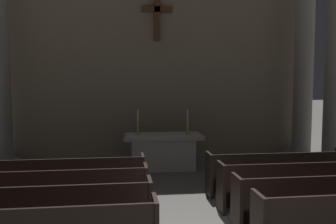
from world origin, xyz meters
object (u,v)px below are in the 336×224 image
Objects in this scene: pew_left_row_3 at (60,193)px; pew_right_row_2 at (325,200)px; candlestick_right at (187,126)px; pew_left_row_2 at (50,212)px; pew_left_row_4 at (68,179)px; pew_right_row_4 at (277,172)px; column_right_fourth at (304,49)px; pew_right_row_3 at (298,184)px; candlestick_left at (138,127)px; altar at (163,151)px.

pew_left_row_3 and pew_right_row_2 have the same top height.
pew_left_row_2 is at bearing -123.78° from candlestick_right.
pew_left_row_4 is at bearing 90.00° from pew_left_row_2.
column_right_fourth is (2.34, 3.45, 3.04)m from pew_right_row_4.
pew_right_row_3 is 4.64m from candlestick_left.
pew_right_row_4 is (0.00, 0.96, 0.00)m from pew_right_row_3.
pew_right_row_2 is at bearing -62.92° from altar.
pew_right_row_3 is 1.00× the size of pew_right_row_4.
pew_right_row_3 is (4.54, -0.96, 0.00)m from pew_left_row_4.
pew_right_row_2 is at bearing -113.57° from column_right_fourth.
pew_left_row_2 is at bearing -117.08° from altar.
pew_left_row_4 is (0.00, 0.96, 0.00)m from pew_left_row_3.
pew_left_row_4 is 1.00× the size of pew_right_row_2.
pew_right_row_2 is at bearing -22.86° from pew_left_row_4.
pew_left_row_3 and pew_right_row_4 have the same top height.
pew_left_row_4 and pew_right_row_2 have the same top height.
pew_right_row_4 is 4.63× the size of candlestick_right.
pew_left_row_2 is at bearing 180.00° from pew_right_row_2.
candlestick_right reaches higher than pew_left_row_4.
column_right_fourth is at bearing 37.96° from pew_left_row_2.
altar is (2.27, 4.44, 0.06)m from pew_left_row_2.
pew_right_row_2 is 0.44× the size of column_right_fourth.
altar reaches higher than pew_right_row_4.
candlestick_left is 1.00× the size of candlestick_right.
altar is 3.22× the size of candlestick_left.
pew_left_row_2 is at bearing -90.00° from pew_left_row_4.
pew_left_row_3 is 4.54m from pew_right_row_3.
pew_left_row_4 is 8.27m from column_right_fourth.
candlestick_right is (-3.91, -0.93, -2.29)m from column_right_fourth.
candlestick_left is (-0.70, -0.00, 0.69)m from altar.
pew_left_row_2 is at bearing -109.46° from candlestick_left.
pew_left_row_2 is 5.39m from candlestick_right.
pew_right_row_3 is 5.84m from column_right_fourth.
pew_left_row_3 is at bearing -168.10° from pew_right_row_4.
pew_left_row_3 is at bearing -147.33° from column_right_fourth.
pew_left_row_4 is at bearing 90.00° from pew_left_row_3.
candlestick_right reaches higher than altar.
pew_right_row_2 is (4.54, 0.00, 0.00)m from pew_left_row_2.
altar is (-2.27, 2.52, 0.06)m from pew_right_row_4.
pew_right_row_2 is 4.63× the size of candlestick_left.
candlestick_left is (1.57, 2.52, 0.75)m from pew_left_row_4.
pew_left_row_2 is 4.63× the size of candlestick_right.
column_right_fourth is (6.88, 5.36, 3.04)m from pew_left_row_2.
pew_left_row_4 is at bearing 157.14° from pew_right_row_2.
candlestick_right is (0.70, -0.00, 0.69)m from altar.
candlestick_left is at bearing 65.75° from pew_left_row_3.
candlestick_left is at bearing 139.61° from pew_right_row_4.
pew_left_row_2 is 1.00× the size of pew_right_row_3.
column_right_fourth is 5.57m from altar.
candlestick_right reaches higher than pew_right_row_3.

